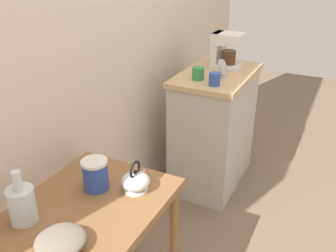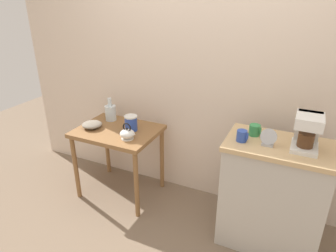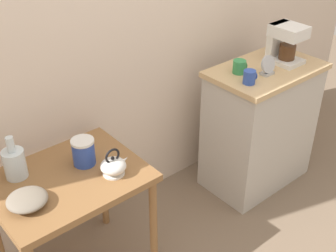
# 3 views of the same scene
# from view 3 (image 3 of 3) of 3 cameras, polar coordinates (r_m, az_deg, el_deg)

# --- Properties ---
(ground_plane) EXTENTS (8.00, 8.00, 0.00)m
(ground_plane) POSITION_cam_3_polar(r_m,az_deg,el_deg) (3.12, 1.19, -11.64)
(ground_plane) COLOR #7A6651
(wooden_table) EXTENTS (0.78, 0.61, 0.73)m
(wooden_table) POSITION_cam_3_polar(r_m,az_deg,el_deg) (2.41, -12.57, -8.26)
(wooden_table) COLOR olive
(wooden_table) RESTS_ON ground_plane
(kitchen_counter) EXTENTS (0.79, 0.49, 0.92)m
(kitchen_counter) POSITION_cam_3_polar(r_m,az_deg,el_deg) (3.26, 11.70, -0.04)
(kitchen_counter) COLOR #BCB7AD
(kitchen_counter) RESTS_ON ground_plane
(bowl_stoneware) EXTENTS (0.19, 0.19, 0.06)m
(bowl_stoneware) POSITION_cam_3_polar(r_m,az_deg,el_deg) (2.21, -17.66, -9.01)
(bowl_stoneware) COLOR gray
(bowl_stoneware) RESTS_ON wooden_table
(teakettle) EXTENTS (0.16, 0.13, 0.16)m
(teakettle) POSITION_cam_3_polar(r_m,az_deg,el_deg) (2.30, -7.01, -5.12)
(teakettle) COLOR white
(teakettle) RESTS_ON wooden_table
(glass_carafe_vase) EXTENTS (0.11, 0.11, 0.24)m
(glass_carafe_vase) POSITION_cam_3_polar(r_m,az_deg,el_deg) (2.38, -19.13, -4.50)
(glass_carafe_vase) COLOR silver
(glass_carafe_vase) RESTS_ON wooden_table
(canister_enamel) EXTENTS (0.12, 0.12, 0.15)m
(canister_enamel) POSITION_cam_3_polar(r_m,az_deg,el_deg) (2.38, -10.81, -3.28)
(canister_enamel) COLOR #2D4CAD
(canister_enamel) RESTS_ON wooden_table
(coffee_maker) EXTENTS (0.18, 0.22, 0.26)m
(coffee_maker) POSITION_cam_3_polar(r_m,az_deg,el_deg) (3.11, 14.76, 10.44)
(coffee_maker) COLOR white
(coffee_maker) RESTS_ON kitchen_counter
(mug_tall_green) EXTENTS (0.09, 0.08, 0.09)m
(mug_tall_green) POSITION_cam_3_polar(r_m,az_deg,el_deg) (2.92, 9.18, 7.55)
(mug_tall_green) COLOR #338C4C
(mug_tall_green) RESTS_ON kitchen_counter
(mug_blue) EXTENTS (0.08, 0.08, 0.09)m
(mug_blue) POSITION_cam_3_polar(r_m,az_deg,el_deg) (2.79, 10.45, 6.22)
(mug_blue) COLOR #2D4CAD
(mug_blue) RESTS_ON kitchen_counter
(table_clock) EXTENTS (0.12, 0.06, 0.13)m
(table_clock) POSITION_cam_3_polar(r_m,az_deg,el_deg) (2.92, 12.73, 7.50)
(table_clock) COLOR #B2B5BA
(table_clock) RESTS_ON kitchen_counter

